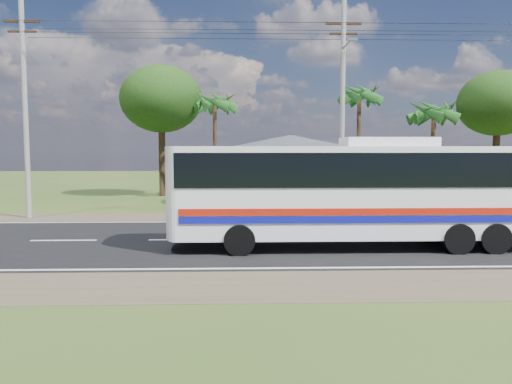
{
  "coord_description": "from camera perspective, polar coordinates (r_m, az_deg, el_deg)",
  "views": [
    {
      "loc": [
        -2.21,
        -19.08,
        3.54
      ],
      "look_at": [
        -1.59,
        1.0,
        1.78
      ],
      "focal_mm": 35.0,
      "sensor_mm": 36.0,
      "label": 1
    }
  ],
  "objects": [
    {
      "name": "ground",
      "position": [
        19.53,
        4.77,
        -5.45
      ],
      "size": [
        120.0,
        120.0,
        0.0
      ],
      "primitive_type": "plane",
      "color": "#2F4719",
      "rests_on": "ground"
    },
    {
      "name": "road",
      "position": [
        19.53,
        4.77,
        -5.42
      ],
      "size": [
        120.0,
        16.0,
        0.03
      ],
      "color": "black",
      "rests_on": "ground"
    },
    {
      "name": "house",
      "position": [
        32.25,
        3.95,
        3.4
      ],
      "size": [
        12.4,
        10.0,
        5.0
      ],
      "color": "tan",
      "rests_on": "ground"
    },
    {
      "name": "waiting_shed",
      "position": [
        31.5,
        27.14,
        2.98
      ],
      "size": [
        5.2,
        4.48,
        3.35
      ],
      "color": "#3C2415",
      "rests_on": "ground"
    },
    {
      "name": "utility_poles",
      "position": [
        26.12,
        9.13,
        9.84
      ],
      "size": [
        32.8,
        2.22,
        11.0
      ],
      "color": "#9E9E99",
      "rests_on": "ground"
    },
    {
      "name": "palm_near",
      "position": [
        32.35,
        19.68,
        8.57
      ],
      "size": [
        2.8,
        2.8,
        6.7
      ],
      "color": "#47301E",
      "rests_on": "ground"
    },
    {
      "name": "palm_mid",
      "position": [
        35.72,
        11.73,
        10.72
      ],
      "size": [
        2.8,
        2.8,
        8.2
      ],
      "color": "#47301E",
      "rests_on": "ground"
    },
    {
      "name": "palm_far",
      "position": [
        35.26,
        -4.75,
        10.09
      ],
      "size": [
        2.8,
        2.8,
        7.7
      ],
      "color": "#47301E",
      "rests_on": "ground"
    },
    {
      "name": "tree_behind_house",
      "position": [
        37.7,
        -10.78,
        10.36
      ],
      "size": [
        6.0,
        6.0,
        9.61
      ],
      "color": "#47301E",
      "rests_on": "ground"
    },
    {
      "name": "tree_behind_shed",
      "position": [
        39.65,
        25.92,
        9.06
      ],
      "size": [
        5.6,
        5.6,
        9.02
      ],
      "color": "#47301E",
      "rests_on": "ground"
    },
    {
      "name": "coach_bus",
      "position": [
        17.98,
        11.55,
        0.77
      ],
      "size": [
        12.64,
        2.78,
        3.92
      ],
      "rotation": [
        0.0,
        0.0,
        0.0
      ],
      "color": "white",
      "rests_on": "ground"
    },
    {
      "name": "motorcycle",
      "position": [
        29.14,
        19.96,
        -1.35
      ],
      "size": [
        1.87,
        1.19,
        0.93
      ],
      "primitive_type": "imported",
      "rotation": [
        0.0,
        0.0,
        1.22
      ],
      "color": "black",
      "rests_on": "ground"
    }
  ]
}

